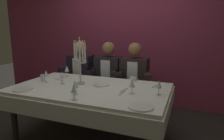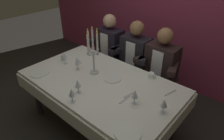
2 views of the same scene
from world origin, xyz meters
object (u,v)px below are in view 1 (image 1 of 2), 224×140
(wine_glass_1, at_px, (75,84))
(seated_diner_1, at_px, (109,72))
(seated_diner_0, at_px, (81,70))
(wine_glass_0, at_px, (67,69))
(wine_glass_4, at_px, (62,75))
(dinner_plate_1, at_px, (101,85))
(wine_glass_3, at_px, (74,89))
(water_tumbler_0, at_px, (43,78))
(seated_diner_2, at_px, (135,75))
(dinner_plate_2, at_px, (141,107))
(candelabra, at_px, (80,62))
(wine_glass_6, at_px, (46,74))
(dining_table, at_px, (90,96))
(dinner_plate_0, at_px, (23,89))
(wine_glass_2, at_px, (159,85))
(coffee_cup_0, at_px, (133,79))
(wine_glass_5, at_px, (132,84))

(wine_glass_1, bearing_deg, seated_diner_1, 94.81)
(seated_diner_0, height_order, seated_diner_1, same)
(wine_glass_0, xyz_separation_m, wine_glass_4, (0.19, -0.39, 0.00))
(seated_diner_1, bearing_deg, dinner_plate_1, -75.12)
(wine_glass_3, distance_m, water_tumbler_0, 0.95)
(seated_diner_2, bearing_deg, dinner_plate_2, -72.55)
(candelabra, relative_size, seated_diner_2, 0.49)
(wine_glass_6, height_order, seated_diner_0, seated_diner_0)
(dining_table, relative_size, wine_glass_3, 11.83)
(wine_glass_0, distance_m, seated_diner_0, 0.52)
(seated_diner_0, bearing_deg, dinner_plate_0, -92.26)
(seated_diner_1, relative_size, seated_diner_2, 1.00)
(wine_glass_6, bearing_deg, dinner_plate_2, -16.39)
(dining_table, height_order, wine_glass_4, wine_glass_4)
(wine_glass_6, xyz_separation_m, seated_diner_1, (0.54, 0.90, -0.12))
(dinner_plate_2, distance_m, wine_glass_4, 1.22)
(wine_glass_3, relative_size, water_tumbler_0, 1.84)
(candelabra, bearing_deg, seated_diner_1, 85.46)
(candelabra, bearing_deg, wine_glass_3, -66.18)
(wine_glass_3, bearing_deg, wine_glass_6, 147.55)
(dinner_plate_0, height_order, wine_glass_6, wine_glass_6)
(dinner_plate_2, height_order, wine_glass_2, wine_glass_2)
(dining_table, distance_m, coffee_cup_0, 0.64)
(wine_glass_1, distance_m, wine_glass_3, 0.16)
(seated_diner_2, bearing_deg, wine_glass_3, -101.15)
(dinner_plate_0, distance_m, wine_glass_5, 1.28)
(seated_diner_1, bearing_deg, dinner_plate_0, -114.11)
(dinner_plate_0, relative_size, wine_glass_5, 1.42)
(candelabra, height_order, seated_diner_2, candelabra)
(dining_table, relative_size, wine_glass_6, 11.83)
(water_tumbler_0, height_order, seated_diner_2, seated_diner_2)
(wine_glass_1, bearing_deg, wine_glass_6, 154.08)
(wine_glass_4, height_order, seated_diner_1, seated_diner_1)
(wine_glass_5, relative_size, seated_diner_0, 0.13)
(dinner_plate_2, bearing_deg, water_tumbler_0, 163.06)
(dinner_plate_2, bearing_deg, seated_diner_0, 136.40)
(dinner_plate_2, height_order, seated_diner_0, seated_diner_0)
(dining_table, bearing_deg, wine_glass_2, -0.06)
(wine_glass_1, xyz_separation_m, seated_diner_2, (0.34, 1.21, -0.12))
(dinner_plate_1, height_order, wine_glass_1, wine_glass_1)
(dinner_plate_0, relative_size, water_tumbler_0, 2.62)
(candelabra, height_order, wine_glass_0, candelabra)
(dinner_plate_2, bearing_deg, dinner_plate_1, 140.01)
(dining_table, distance_m, wine_glass_6, 0.69)
(dinner_plate_0, height_order, seated_diner_0, seated_diner_0)
(wine_glass_0, bearing_deg, wine_glass_4, -64.34)
(wine_glass_0, distance_m, water_tumbler_0, 0.39)
(wine_glass_5, height_order, seated_diner_2, seated_diner_2)
(wine_glass_1, distance_m, coffee_cup_0, 0.90)
(dinner_plate_2, distance_m, wine_glass_1, 0.77)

